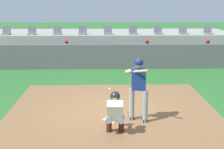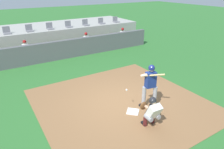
# 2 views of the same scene
# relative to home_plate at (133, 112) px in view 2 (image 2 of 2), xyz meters

# --- Properties ---
(ground_plane) EXTENTS (80.00, 80.00, 0.00)m
(ground_plane) POSITION_rel_home_plate_xyz_m (0.00, 0.80, -0.02)
(ground_plane) COLOR #2D6B2D
(dirt_infield) EXTENTS (6.40, 6.40, 0.01)m
(dirt_infield) POSITION_rel_home_plate_xyz_m (0.00, 0.80, -0.02)
(dirt_infield) COLOR olive
(dirt_infield) RESTS_ON ground
(home_plate) EXTENTS (0.62, 0.62, 0.02)m
(home_plate) POSITION_rel_home_plate_xyz_m (0.00, 0.00, 0.00)
(home_plate) COLOR white
(home_plate) RESTS_ON dirt_infield
(batter_at_plate) EXTENTS (0.63, 0.82, 1.80)m
(batter_at_plate) POSITION_rel_home_plate_xyz_m (0.69, -0.08, 1.01)
(batter_at_plate) COLOR #99999E
(batter_at_plate) RESTS_ON ground
(catcher_crouched) EXTENTS (0.50, 1.66, 1.13)m
(catcher_crouched) POSITION_rel_home_plate_xyz_m (0.00, -0.97, 0.59)
(catcher_crouched) COLOR gray
(catcher_crouched) RESTS_ON ground
(dugout_wall) EXTENTS (13.00, 0.30, 1.20)m
(dugout_wall) POSITION_rel_home_plate_xyz_m (0.00, 7.30, 0.58)
(dugout_wall) COLOR #59595E
(dugout_wall) RESTS_ON ground
(dugout_bench) EXTENTS (11.80, 0.44, 0.45)m
(dugout_bench) POSITION_rel_home_plate_xyz_m (0.00, 8.30, 0.20)
(dugout_bench) COLOR olive
(dugout_bench) RESTS_ON ground
(dugout_player_0) EXTENTS (0.49, 0.70, 1.30)m
(dugout_player_0) POSITION_rel_home_plate_xyz_m (-2.18, 8.14, 0.65)
(dugout_player_0) COLOR #939399
(dugout_player_0) RESTS_ON ground
(dugout_player_1) EXTENTS (0.49, 0.70, 1.30)m
(dugout_player_1) POSITION_rel_home_plate_xyz_m (2.00, 8.14, 0.65)
(dugout_player_1) COLOR #939399
(dugout_player_1) RESTS_ON ground
(dugout_player_2) EXTENTS (0.49, 0.70, 1.30)m
(dugout_player_2) POSITION_rel_home_plate_xyz_m (5.19, 8.14, 0.65)
(dugout_player_2) COLOR #939399
(dugout_player_2) RESTS_ON ground
(stands_platform) EXTENTS (15.00, 4.40, 1.40)m
(stands_platform) POSITION_rel_home_plate_xyz_m (0.00, 11.70, 0.68)
(stands_platform) COLOR #9E9E99
(stands_platform) RESTS_ON ground
(stadium_seat_2) EXTENTS (0.46, 0.46, 0.48)m
(stadium_seat_2) POSITION_rel_home_plate_xyz_m (-2.89, 10.18, 1.51)
(stadium_seat_2) COLOR slate
(stadium_seat_2) RESTS_ON stands_platform
(stadium_seat_3) EXTENTS (0.46, 0.46, 0.48)m
(stadium_seat_3) POSITION_rel_home_plate_xyz_m (-1.44, 10.18, 1.51)
(stadium_seat_3) COLOR slate
(stadium_seat_3) RESTS_ON stands_platform
(stadium_seat_4) EXTENTS (0.46, 0.46, 0.48)m
(stadium_seat_4) POSITION_rel_home_plate_xyz_m (0.00, 10.18, 1.51)
(stadium_seat_4) COLOR slate
(stadium_seat_4) RESTS_ON stands_platform
(stadium_seat_5) EXTENTS (0.46, 0.46, 0.48)m
(stadium_seat_5) POSITION_rel_home_plate_xyz_m (1.44, 10.18, 1.51)
(stadium_seat_5) COLOR slate
(stadium_seat_5) RESTS_ON stands_platform
(stadium_seat_6) EXTENTS (0.46, 0.46, 0.48)m
(stadium_seat_6) POSITION_rel_home_plate_xyz_m (2.89, 10.18, 1.51)
(stadium_seat_6) COLOR slate
(stadium_seat_6) RESTS_ON stands_platform
(stadium_seat_7) EXTENTS (0.46, 0.46, 0.48)m
(stadium_seat_7) POSITION_rel_home_plate_xyz_m (4.33, 10.18, 1.51)
(stadium_seat_7) COLOR slate
(stadium_seat_7) RESTS_ON stands_platform
(stadium_seat_8) EXTENTS (0.46, 0.46, 0.48)m
(stadium_seat_8) POSITION_rel_home_plate_xyz_m (5.78, 10.18, 1.51)
(stadium_seat_8) COLOR slate
(stadium_seat_8) RESTS_ON stands_platform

